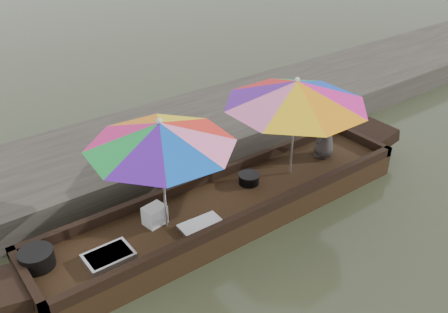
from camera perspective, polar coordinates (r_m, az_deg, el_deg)
water at (r=7.29m, az=0.47°, el=-7.14°), size 80.00×80.00×0.00m
dock at (r=8.73m, az=-8.25°, el=1.26°), size 22.00×2.20×0.50m
boat_hull at (r=7.19m, az=0.48°, el=-6.03°), size 5.75×1.20×0.35m
cooking_pot at (r=6.33m, az=-20.62°, el=-10.87°), size 0.41×0.41×0.21m
tray_crayfish at (r=6.21m, az=-13.03°, el=-11.13°), size 0.57×0.40×0.09m
tray_scallop at (r=6.53m, az=-2.46°, el=-8.06°), size 0.59×0.42×0.06m
charcoal_grill at (r=7.40m, az=2.86°, el=-2.60°), size 0.30×0.30×0.14m
supply_bag at (r=6.62m, az=-7.93°, el=-6.66°), size 0.31×0.26×0.26m
vendor at (r=8.07m, az=11.60°, el=3.26°), size 0.59×0.53×1.01m
umbrella_bow at (r=6.20m, az=-6.96°, el=-2.15°), size 2.34×2.34×1.55m
umbrella_stern at (r=7.38m, az=7.96°, el=3.30°), size 2.75×2.75×1.55m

